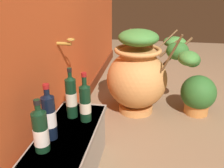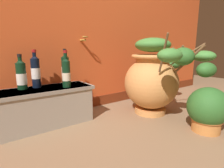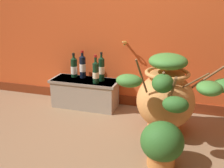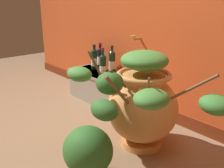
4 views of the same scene
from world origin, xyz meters
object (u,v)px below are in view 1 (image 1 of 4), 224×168
at_px(wine_bottle_left, 71,96).
at_px(wine_bottle_right, 85,101).
at_px(potted_shrub, 198,95).
at_px(terracotta_urn, 140,72).
at_px(wine_bottle_middle, 49,115).
at_px(wine_bottle_back, 40,130).

height_order(wine_bottle_left, wine_bottle_right, wine_bottle_left).
height_order(wine_bottle_left, potted_shrub, wine_bottle_left).
bearing_deg(terracotta_urn, wine_bottle_middle, 157.42).
bearing_deg(wine_bottle_back, wine_bottle_left, -6.96).
bearing_deg(wine_bottle_left, wine_bottle_right, -108.24).
distance_m(wine_bottle_left, potted_shrub, 1.27).
relative_size(terracotta_urn, wine_bottle_left, 3.02).
xyz_separation_m(wine_bottle_left, wine_bottle_middle, (-0.25, 0.04, -0.00)).
xyz_separation_m(wine_bottle_middle, potted_shrub, (1.06, -0.97, -0.29)).
relative_size(wine_bottle_middle, wine_bottle_right, 1.02).
bearing_deg(wine_bottle_left, wine_bottle_middle, 170.31).
height_order(wine_bottle_middle, potted_shrub, wine_bottle_middle).
bearing_deg(wine_bottle_right, wine_bottle_left, 71.76).
relative_size(wine_bottle_middle, wine_bottle_back, 1.12).
bearing_deg(wine_bottle_middle, potted_shrub, -42.27).
relative_size(wine_bottle_middle, potted_shrub, 0.89).
distance_m(terracotta_urn, potted_shrub, 0.57).
distance_m(wine_bottle_middle, wine_bottle_back, 0.12).
xyz_separation_m(wine_bottle_middle, wine_bottle_back, (-0.11, 0.00, -0.02)).
height_order(terracotta_urn, potted_shrub, terracotta_urn).
distance_m(wine_bottle_left, wine_bottle_middle, 0.25).
relative_size(wine_bottle_left, potted_shrub, 0.91).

